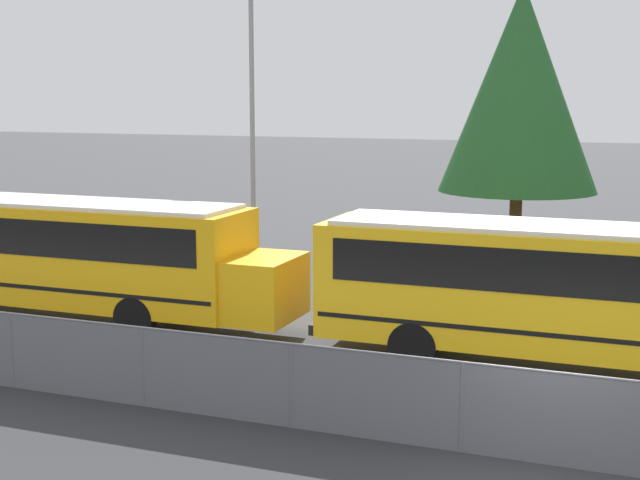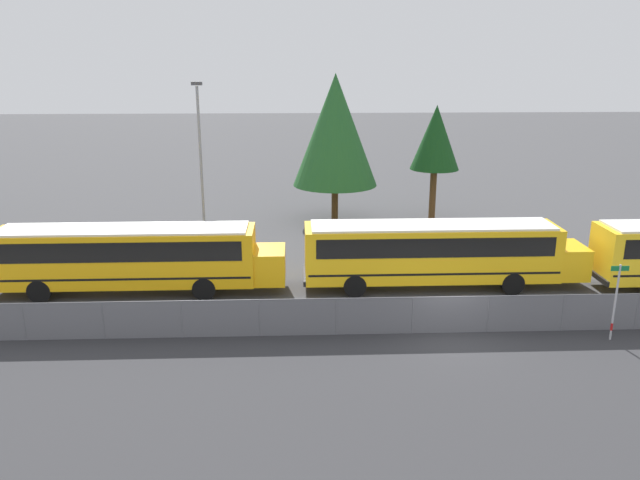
% 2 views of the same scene
% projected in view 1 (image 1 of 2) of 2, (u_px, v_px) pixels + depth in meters
% --- Properties ---
extents(ground_plane, '(200.00, 200.00, 0.00)m').
position_uv_depth(ground_plane, '(554.00, 466.00, 14.21)').
color(ground_plane, '#424244').
extents(fence, '(82.16, 0.07, 1.57)m').
position_uv_depth(fence, '(556.00, 418.00, 14.08)').
color(fence, '#9EA0A5').
rests_on(fence, ground_plane).
extents(school_bus_1, '(13.42, 2.45, 3.15)m').
position_uv_depth(school_bus_1, '(45.00, 247.00, 23.41)').
color(school_bus_1, '#EDA80F').
rests_on(school_bus_1, ground_plane).
extents(school_bus_2, '(13.42, 2.45, 3.15)m').
position_uv_depth(school_bus_2, '(614.00, 288.00, 18.43)').
color(school_bus_2, yellow).
rests_on(school_bus_2, ground_plane).
extents(light_pole, '(0.60, 0.24, 9.31)m').
position_uv_depth(light_pole, '(252.00, 119.00, 29.67)').
color(light_pole, gray).
rests_on(light_pole, ground_plane).
extents(tree_1, '(5.55, 5.55, 9.66)m').
position_uv_depth(tree_1, '(520.00, 89.00, 31.01)').
color(tree_1, '#51381E').
rests_on(tree_1, ground_plane).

